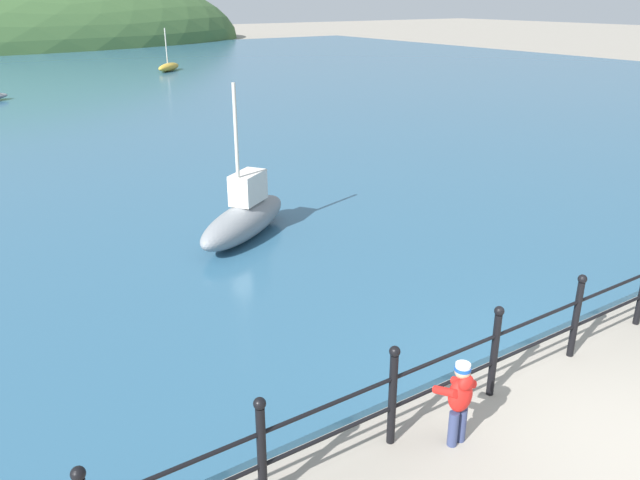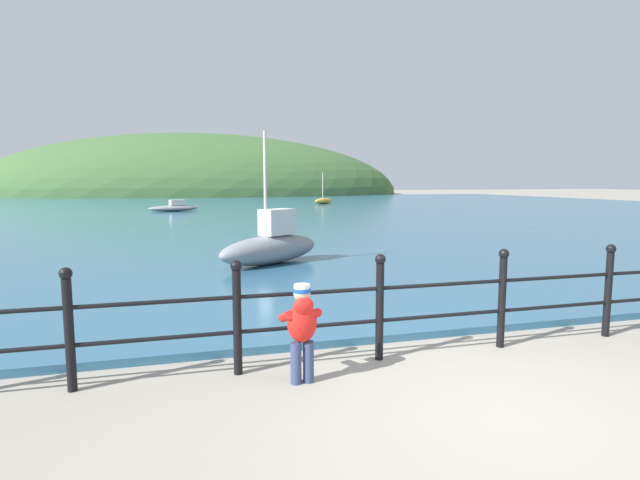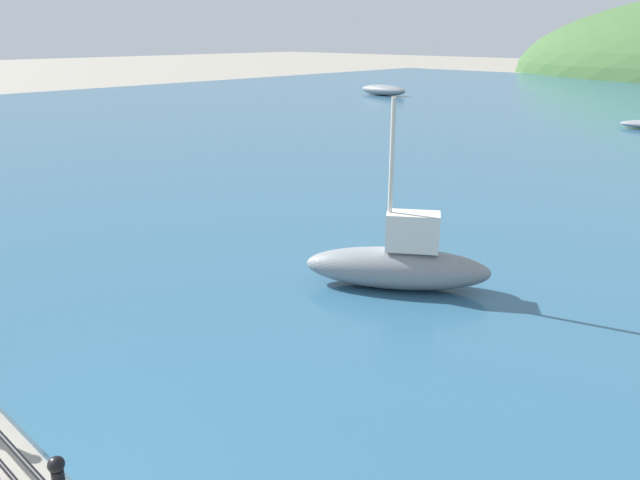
{
  "view_description": "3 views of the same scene",
  "coord_description": "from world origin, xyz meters",
  "px_view_note": "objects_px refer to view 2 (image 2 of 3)",
  "views": [
    {
      "loc": [
        -5.86,
        -2.69,
        4.57
      ],
      "look_at": [
        -0.64,
        5.1,
        0.89
      ],
      "focal_mm": 35.0,
      "sensor_mm": 36.0,
      "label": 1
    },
    {
      "loc": [
        -2.65,
        -3.57,
        2.01
      ],
      "look_at": [
        -0.45,
        4.3,
        1.04
      ],
      "focal_mm": 28.0,
      "sensor_mm": 36.0,
      "label": 2
    },
    {
      "loc": [
        4.9,
        0.15,
        4.02
      ],
      "look_at": [
        -0.85,
        6.16,
        1.25
      ],
      "focal_mm": 35.0,
      "sensor_mm": 36.0,
      "label": 3
    }
  ],
  "objects_px": {
    "boat_green_fishing": "(271,246)",
    "boat_far_right": "(323,201)",
    "boat_mid_harbor": "(174,208)",
    "child_in_coat": "(302,324)"
  },
  "relations": [
    {
      "from": "boat_green_fishing",
      "to": "boat_far_right",
      "type": "distance_m",
      "value": 30.36
    },
    {
      "from": "boat_mid_harbor",
      "to": "boat_far_right",
      "type": "height_order",
      "value": "boat_far_right"
    },
    {
      "from": "boat_green_fishing",
      "to": "child_in_coat",
      "type": "bearing_deg",
      "value": -97.55
    },
    {
      "from": "boat_far_right",
      "to": "boat_green_fishing",
      "type": "bearing_deg",
      "value": -108.34
    },
    {
      "from": "child_in_coat",
      "to": "boat_green_fishing",
      "type": "xyz_separation_m",
      "value": [
        0.88,
        6.67,
        -0.09
      ]
    },
    {
      "from": "child_in_coat",
      "to": "boat_green_fishing",
      "type": "height_order",
      "value": "boat_green_fishing"
    },
    {
      "from": "child_in_coat",
      "to": "boat_mid_harbor",
      "type": "distance_m",
      "value": 28.29
    },
    {
      "from": "boat_mid_harbor",
      "to": "boat_far_right",
      "type": "bearing_deg",
      "value": 31.2
    },
    {
      "from": "child_in_coat",
      "to": "boat_far_right",
      "type": "xyz_separation_m",
      "value": [
        10.44,
        35.49,
        -0.24
      ]
    },
    {
      "from": "child_in_coat",
      "to": "boat_mid_harbor",
      "type": "height_order",
      "value": "child_in_coat"
    }
  ]
}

